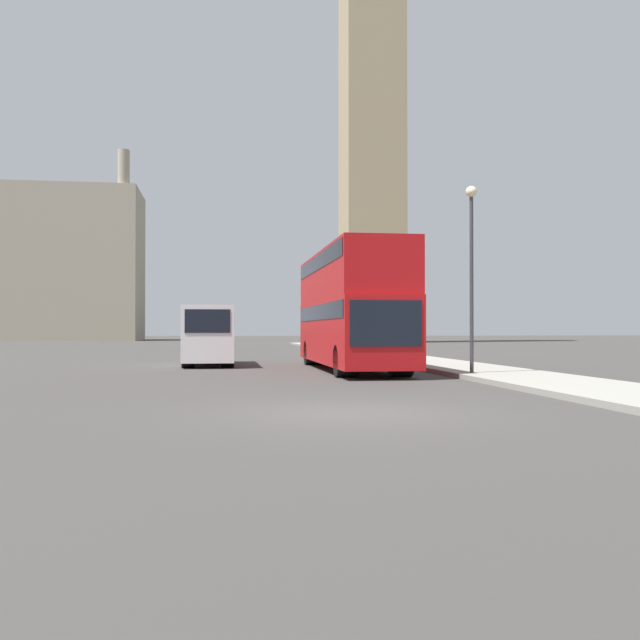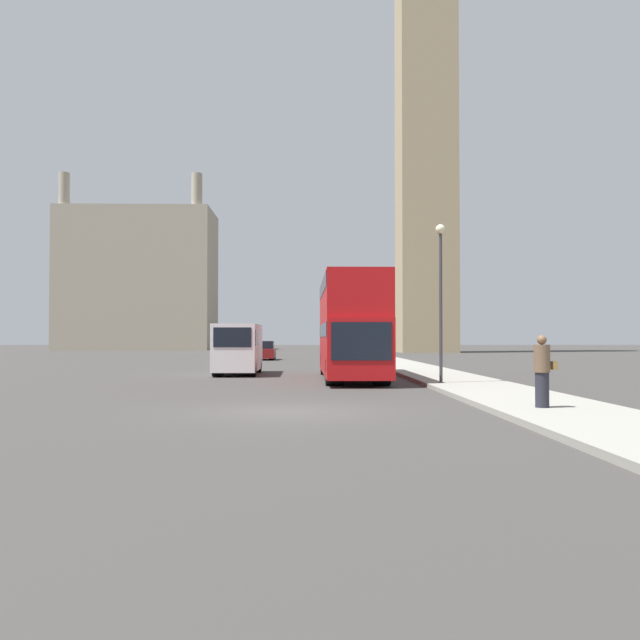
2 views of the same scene
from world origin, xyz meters
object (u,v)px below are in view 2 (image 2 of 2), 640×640
object	(u,v)px
pedestrian	(542,371)
white_van	(238,348)
street_lamp	(441,279)
parked_sedan	(264,351)
clock_tower	(426,66)
red_double_decker_bus	(351,324)

from	to	relation	value
pedestrian	white_van	bearing A→B (deg)	116.34
pedestrian	street_lamp	world-z (taller)	street_lamp
street_lamp	parked_sedan	bearing A→B (deg)	104.97
clock_tower	parked_sedan	xyz separation A→B (m)	(-18.13, -27.89, -34.34)
clock_tower	white_van	xyz separation A→B (m)	(-18.11, -50.67, -33.70)
red_double_decker_bus	parked_sedan	xyz separation A→B (m)	(-5.32, 26.99, -1.75)
red_double_decker_bus	street_lamp	distance (m)	5.66
white_van	street_lamp	world-z (taller)	street_lamp
red_double_decker_bus	white_van	xyz separation A→B (m)	(-5.30, 4.20, -1.11)
street_lamp	white_van	bearing A→B (deg)	134.07
clock_tower	red_double_decker_bus	size ratio (longest dim) A/B	5.99
clock_tower	pedestrian	xyz separation A→B (m)	(-9.10, -68.87, -34.01)
clock_tower	red_double_decker_bus	distance (m)	65.10
white_van	parked_sedan	distance (m)	22.79
red_double_decker_bus	pedestrian	world-z (taller)	red_double_decker_bus
red_double_decker_bus	parked_sedan	world-z (taller)	red_double_decker_bus
clock_tower	white_van	bearing A→B (deg)	-109.67
street_lamp	clock_tower	bearing A→B (deg)	80.70
clock_tower	white_van	world-z (taller)	clock_tower
pedestrian	street_lamp	xyz separation A→B (m)	(-0.62, 9.53, 3.01)
red_double_decker_bus	white_van	world-z (taller)	red_double_decker_bus
white_van	pedestrian	bearing A→B (deg)	-63.66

